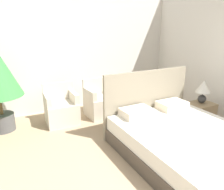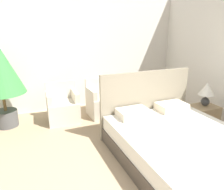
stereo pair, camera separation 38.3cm
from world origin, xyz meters
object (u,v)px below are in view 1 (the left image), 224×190
(armchair_near_window_left, at_px, (62,110))
(armchair_near_window_right, at_px, (101,103))
(table_lamp, at_px, (203,89))
(nightstand, at_px, (200,113))
(bed, at_px, (183,139))

(armchair_near_window_left, relative_size, armchair_near_window_right, 1.00)
(table_lamp, bearing_deg, armchair_near_window_right, 141.87)
(armchair_near_window_left, relative_size, table_lamp, 1.73)
(armchair_near_window_right, xyz_separation_m, nightstand, (1.73, -1.40, -0.07))
(bed, height_order, armchair_near_window_left, bed)
(bed, distance_m, nightstand, 1.46)
(nightstand, relative_size, table_lamp, 1.10)
(armchair_near_window_right, bearing_deg, armchair_near_window_left, 177.63)
(bed, bearing_deg, armchair_near_window_right, 102.54)
(nightstand, bearing_deg, armchair_near_window_right, 141.06)
(bed, distance_m, armchair_near_window_right, 2.20)
(nightstand, bearing_deg, armchair_near_window_left, 152.30)
(bed, height_order, nightstand, bed)
(bed, height_order, table_lamp, bed)
(nightstand, distance_m, table_lamp, 0.55)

